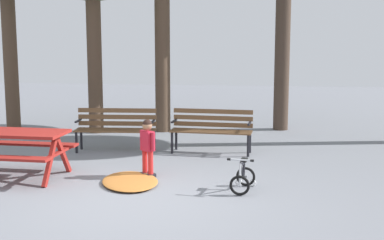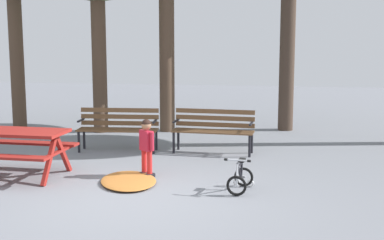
% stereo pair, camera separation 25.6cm
% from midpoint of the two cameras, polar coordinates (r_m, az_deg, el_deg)
% --- Properties ---
extents(ground, '(36.00, 36.00, 0.00)m').
position_cam_midpoint_polar(ground, '(7.81, -5.82, -8.21)').
color(ground, slate).
extents(picnic_table, '(1.85, 1.40, 0.79)m').
position_cam_midpoint_polar(picnic_table, '(9.26, -17.85, -2.10)').
color(picnic_table, maroon).
rests_on(picnic_table, ground).
extents(park_bench_far_left, '(1.63, 0.57, 0.85)m').
position_cam_midpoint_polar(park_bench_far_left, '(10.89, -7.14, -0.60)').
color(park_bench_far_left, brown).
rests_on(park_bench_far_left, ground).
extents(park_bench_left, '(1.63, 0.56, 0.85)m').
position_cam_midpoint_polar(park_bench_left, '(10.63, 2.99, -0.76)').
color(park_bench_left, brown).
rests_on(park_bench_left, ground).
extents(child_standing, '(0.29, 0.28, 0.96)m').
position_cam_midpoint_polar(child_standing, '(8.81, -4.01, -2.50)').
color(child_standing, red).
rests_on(child_standing, ground).
extents(kids_bicycle, '(0.42, 0.59, 0.54)m').
position_cam_midpoint_polar(kids_bicycle, '(8.09, 6.05, -6.13)').
color(kids_bicycle, black).
rests_on(kids_bicycle, ground).
extents(leaf_pile, '(1.24, 1.46, 0.07)m').
position_cam_midpoint_polar(leaf_pile, '(8.57, -5.90, -6.41)').
color(leaf_pile, '#B26B2D').
rests_on(leaf_pile, ground).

